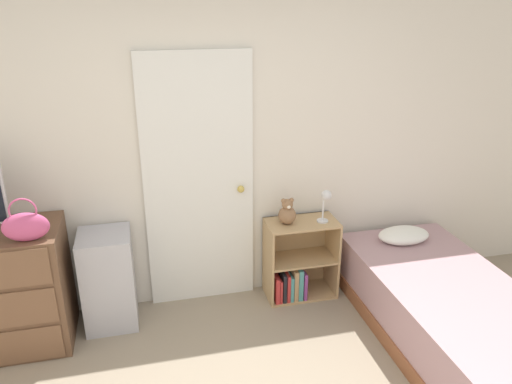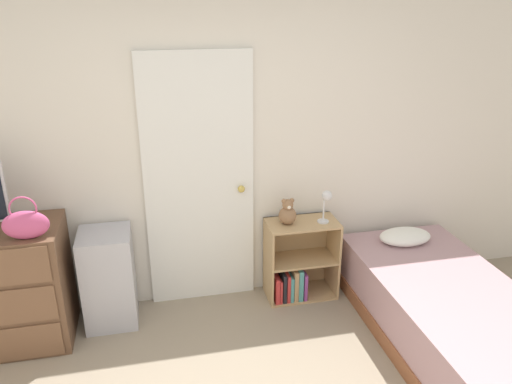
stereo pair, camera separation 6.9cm
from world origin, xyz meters
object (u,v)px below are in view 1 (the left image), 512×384
at_px(storage_bin, 108,279).
at_px(bed, 448,312).
at_px(teddy_bear, 287,213).
at_px(bookshelf, 295,267).
at_px(handbag, 25,226).
at_px(desk_lamp, 326,200).

xyz_separation_m(storage_bin, bed, (2.38, -0.79, -0.14)).
distance_m(teddy_bear, bed, 1.38).
relative_size(storage_bin, teddy_bear, 3.46).
distance_m(storage_bin, bed, 2.51).
height_order(bookshelf, bed, bookshelf).
relative_size(handbag, bookshelf, 0.44).
xyz_separation_m(bookshelf, desk_lamp, (0.22, -0.05, 0.60)).
bearing_deg(handbag, desk_lamp, 7.24).
bearing_deg(teddy_bear, storage_bin, -178.64).
distance_m(handbag, bed, 2.96).
bearing_deg(bookshelf, teddy_bear, -177.31).
xyz_separation_m(handbag, bed, (2.81, -0.51, -0.76)).
bearing_deg(desk_lamp, storage_bin, 179.73).
relative_size(handbag, storage_bin, 0.40).
bearing_deg(handbag, storage_bin, 32.74).
distance_m(teddy_bear, desk_lamp, 0.32).
height_order(storage_bin, bookshelf, storage_bin).
height_order(bookshelf, desk_lamp, desk_lamp).
relative_size(bookshelf, bed, 0.34).
relative_size(handbag, teddy_bear, 1.37).
relative_size(handbag, desk_lamp, 1.09).
height_order(desk_lamp, bed, desk_lamp).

